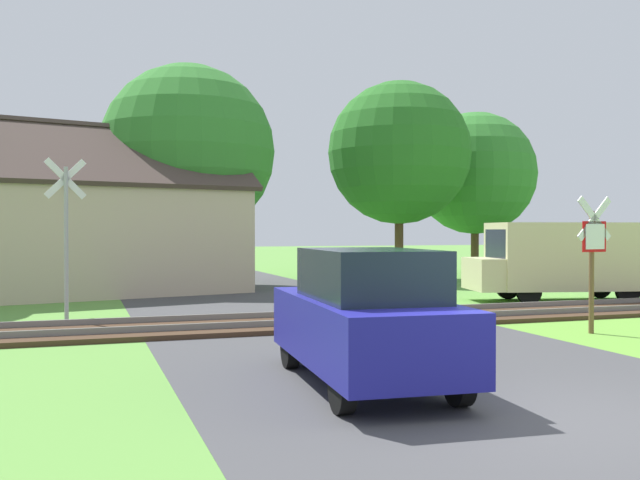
{
  "coord_description": "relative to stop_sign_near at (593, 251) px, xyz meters",
  "views": [
    {
      "loc": [
        -4.74,
        -6.44,
        2.02
      ],
      "look_at": [
        0.5,
        9.06,
        1.8
      ],
      "focal_mm": 40.0,
      "sensor_mm": 36.0,
      "label": 1
    }
  ],
  "objects": [
    {
      "name": "ground_plane",
      "position": [
        -4.75,
        -5.0,
        -1.61
      ],
      "size": [
        160.0,
        160.0,
        0.0
      ],
      "primitive_type": "plane",
      "color": "#5B933D"
    },
    {
      "name": "crossing_sign_far",
      "position": [
        -9.77,
        4.68,
        0.44
      ],
      "size": [
        0.86,
        0.21,
        3.57
      ],
      "rotation": [
        0.0,
        0.0,
        0.21
      ],
      "color": "#9E9EA5",
      "rests_on": "ground"
    },
    {
      "name": "rail_track",
      "position": [
        -4.75,
        3.06,
        -1.55
      ],
      "size": [
        60.0,
        2.6,
        0.22
      ],
      "color": "#422D1E",
      "rests_on": "ground"
    },
    {
      "name": "mail_truck",
      "position": [
        3.52,
        5.6,
        -0.37
      ],
      "size": [
        5.18,
        2.86,
        2.24
      ],
      "rotation": [
        0.0,
        0.0,
        1.35
      ],
      "color": "beige",
      "rests_on": "ground"
    },
    {
      "name": "house",
      "position": [
        -8.86,
        12.89,
        0.28
      ],
      "size": [
        10.0,
        8.03,
        5.53
      ],
      "rotation": [
        0.0,
        0.0,
        0.24
      ],
      "color": "#C6B293",
      "rests_on": "ground"
    },
    {
      "name": "road_asphalt",
      "position": [
        -4.75,
        -3.0,
        -1.61
      ],
      "size": [
        7.25,
        80.0,
        0.01
      ],
      "primitive_type": "cube",
      "color": "#424244",
      "rests_on": "ground"
    },
    {
      "name": "tree_far",
      "position": [
        7.71,
        17.22,
        3.02
      ],
      "size": [
        5.58,
        5.58,
        7.43
      ],
      "color": "#513823",
      "rests_on": "ground"
    },
    {
      "name": "stop_sign_near",
      "position": [
        0.0,
        0.0,
        0.0
      ],
      "size": [
        0.87,
        0.18,
        2.69
      ],
      "rotation": [
        0.0,
        0.0,
        3.27
      ],
      "color": "brown",
      "rests_on": "ground"
    },
    {
      "name": "tree_center",
      "position": [
        -5.83,
        13.98,
        3.21
      ],
      "size": [
        6.12,
        6.12,
        7.89
      ],
      "color": "#513823",
      "rests_on": "ground"
    },
    {
      "name": "tree_right",
      "position": [
        2.82,
        14.94,
        3.55
      ],
      "size": [
        5.79,
        5.79,
        8.06
      ],
      "color": "#513823",
      "rests_on": "ground"
    },
    {
      "name": "parked_car",
      "position": [
        -5.97,
        -2.88,
        -0.72
      ],
      "size": [
        1.93,
        4.11,
        1.78
      ],
      "rotation": [
        0.0,
        0.0,
        -0.07
      ],
      "color": "navy",
      "rests_on": "ground"
    }
  ]
}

